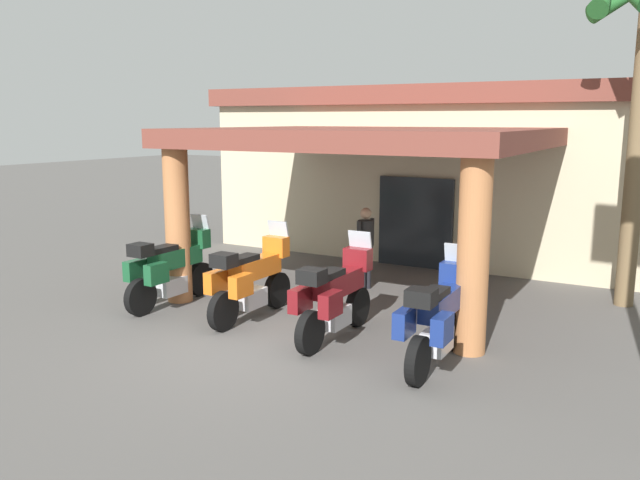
{
  "coord_description": "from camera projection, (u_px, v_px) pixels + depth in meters",
  "views": [
    {
      "loc": [
        5.8,
        -7.64,
        3.41
      ],
      "look_at": [
        -0.33,
        2.44,
        1.2
      ],
      "focal_mm": 36.22,
      "sensor_mm": 36.0,
      "label": 1
    }
  ],
  "objects": [
    {
      "name": "pedestrian",
      "position": [
        365.0,
        242.0,
        12.99
      ],
      "size": [
        0.32,
        0.52,
        1.68
      ],
      "rotation": [
        0.0,
        0.0,
        2.99
      ],
      "color": "black",
      "rests_on": "ground_plane"
    },
    {
      "name": "motel_building",
      "position": [
        454.0,
        168.0,
        17.1
      ],
      "size": [
        11.99,
        11.67,
        4.19
      ],
      "rotation": [
        0.0,
        0.0,
        0.03
      ],
      "color": "beige",
      "rests_on": "ground_plane"
    },
    {
      "name": "motorcycle_green",
      "position": [
        170.0,
        269.0,
        11.9
      ],
      "size": [
        0.7,
        2.21,
        1.61
      ],
      "rotation": [
        0.0,
        0.0,
        1.57
      ],
      "color": "black",
      "rests_on": "ground_plane"
    },
    {
      "name": "motorcycle_maroon",
      "position": [
        335.0,
        296.0,
        10.03
      ],
      "size": [
        0.71,
        2.21,
        1.61
      ],
      "rotation": [
        0.0,
        0.0,
        1.59
      ],
      "color": "black",
      "rests_on": "ground_plane"
    },
    {
      "name": "motorcycle_blue",
      "position": [
        438.0,
        318.0,
        8.93
      ],
      "size": [
        0.72,
        2.21,
        1.61
      ],
      "rotation": [
        0.0,
        0.0,
        1.62
      ],
      "color": "black",
      "rests_on": "ground_plane"
    },
    {
      "name": "motorcycle_orange",
      "position": [
        250.0,
        280.0,
        11.08
      ],
      "size": [
        0.7,
        2.21,
        1.61
      ],
      "rotation": [
        0.0,
        0.0,
        1.58
      ],
      "color": "black",
      "rests_on": "ground_plane"
    },
    {
      "name": "ground_plane",
      "position": [
        257.0,
        343.0,
        10.01
      ],
      "size": [
        80.0,
        80.0,
        0.0
      ],
      "primitive_type": "plane",
      "color": "#514F4C"
    }
  ]
}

